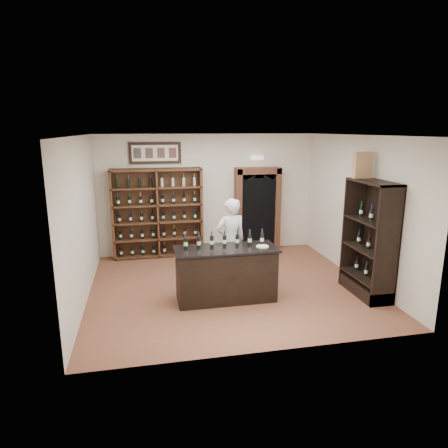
{
  "coord_description": "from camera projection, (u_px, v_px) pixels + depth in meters",
  "views": [
    {
      "loc": [
        -1.65,
        -7.42,
        3.12
      ],
      "look_at": [
        -0.05,
        0.3,
        1.23
      ],
      "focal_mm": 32.0,
      "sensor_mm": 36.0,
      "label": 1
    }
  ],
  "objects": [
    {
      "name": "counter_bottle_4",
      "position": [
        237.0,
        240.0,
        7.41
      ],
      "size": [
        0.07,
        0.07,
        0.3
      ],
      "color": "black",
      "rests_on": "tasting_counter"
    },
    {
      "name": "counter_bottle_1",
      "position": [
        199.0,
        242.0,
        7.27
      ],
      "size": [
        0.07,
        0.07,
        0.3
      ],
      "color": "black",
      "rests_on": "tasting_counter"
    },
    {
      "name": "counter_bottle_5",
      "position": [
        250.0,
        239.0,
        7.45
      ],
      "size": [
        0.07,
        0.07,
        0.3
      ],
      "color": "black",
      "rests_on": "tasting_counter"
    },
    {
      "name": "wall_right",
      "position": [
        358.0,
        209.0,
        8.31
      ],
      "size": [
        0.04,
        5.0,
        3.0
      ],
      "primitive_type": "cube",
      "color": "beige",
      "rests_on": "ground"
    },
    {
      "name": "side_cabinet",
      "position": [
        369.0,
        256.0,
        7.58
      ],
      "size": [
        0.48,
        1.2,
        2.2
      ],
      "color": "black",
      "rests_on": "ground"
    },
    {
      "name": "framed_picture",
      "position": [
        155.0,
        153.0,
        9.62
      ],
      "size": [
        1.25,
        0.04,
        0.52
      ],
      "primitive_type": "cube",
      "color": "black",
      "rests_on": "wall_back"
    },
    {
      "name": "wall_left",
      "position": [
        82.0,
        221.0,
        7.22
      ],
      "size": [
        0.04,
        5.0,
        3.0
      ],
      "primitive_type": "cube",
      "color": "beige",
      "rests_on": "ground"
    },
    {
      "name": "ceiling",
      "position": [
        230.0,
        135.0,
        7.42
      ],
      "size": [
        5.5,
        5.5,
        0.0
      ],
      "primitive_type": "plane",
      "rotation": [
        3.14,
        0.0,
        0.0
      ],
      "color": "white",
      "rests_on": "wall_back"
    },
    {
      "name": "floor",
      "position": [
        229.0,
        286.0,
        8.11
      ],
      "size": [
        5.5,
        5.5,
        0.0
      ],
      "primitive_type": "plane",
      "color": "brown",
      "rests_on": "ground"
    },
    {
      "name": "counter_bottle_6",
      "position": [
        262.0,
        239.0,
        7.5
      ],
      "size": [
        0.07,
        0.07,
        0.3
      ],
      "color": "black",
      "rests_on": "tasting_counter"
    },
    {
      "name": "counter_bottle_0",
      "position": [
        186.0,
        243.0,
        7.22
      ],
      "size": [
        0.07,
        0.07,
        0.3
      ],
      "color": "black",
      "rests_on": "tasting_counter"
    },
    {
      "name": "wine_shelf",
      "position": [
        158.0,
        213.0,
        9.82
      ],
      "size": [
        2.2,
        0.38,
        2.2
      ],
      "color": "#50311B",
      "rests_on": "ground"
    },
    {
      "name": "arched_doorway",
      "position": [
        257.0,
        207.0,
        10.31
      ],
      "size": [
        1.17,
        0.35,
        2.17
      ],
      "color": "black",
      "rests_on": "ground"
    },
    {
      "name": "tasting_counter",
      "position": [
        226.0,
        274.0,
        7.39
      ],
      "size": [
        1.88,
        0.78,
        1.0
      ],
      "color": "black",
      "rests_on": "ground"
    },
    {
      "name": "wine_crate",
      "position": [
        363.0,
        165.0,
        7.56
      ],
      "size": [
        0.36,
        0.16,
        0.5
      ],
      "primitive_type": "cube",
      "rotation": [
        0.0,
        0.0,
        -0.04
      ],
      "color": "tan",
      "rests_on": "side_cabinet"
    },
    {
      "name": "emergency_light",
      "position": [
        257.0,
        158.0,
        10.11
      ],
      "size": [
        0.3,
        0.1,
        0.1
      ],
      "primitive_type": "cube",
      "color": "white",
      "rests_on": "wall_back"
    },
    {
      "name": "counter_bottle_3",
      "position": [
        225.0,
        241.0,
        7.36
      ],
      "size": [
        0.07,
        0.07,
        0.3
      ],
      "color": "black",
      "rests_on": "tasting_counter"
    },
    {
      "name": "counter_bottle_2",
      "position": [
        212.0,
        241.0,
        7.31
      ],
      "size": [
        0.07,
        0.07,
        0.3
      ],
      "color": "black",
      "rests_on": "tasting_counter"
    },
    {
      "name": "plate",
      "position": [
        262.0,
        246.0,
        7.34
      ],
      "size": [
        0.23,
        0.23,
        0.02
      ],
      "primitive_type": "cylinder",
      "color": "white",
      "rests_on": "tasting_counter"
    },
    {
      "name": "shopkeeper",
      "position": [
        231.0,
        241.0,
        8.19
      ],
      "size": [
        0.71,
        0.54,
        1.76
      ],
      "primitive_type": "imported",
      "rotation": [
        0.0,
        0.0,
        3.34
      ],
      "color": "white",
      "rests_on": "ground"
    },
    {
      "name": "wall_back",
      "position": [
        208.0,
        194.0,
        10.15
      ],
      "size": [
        5.5,
        0.04,
        3.0
      ],
      "primitive_type": "cube",
      "color": "beige",
      "rests_on": "ground"
    }
  ]
}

